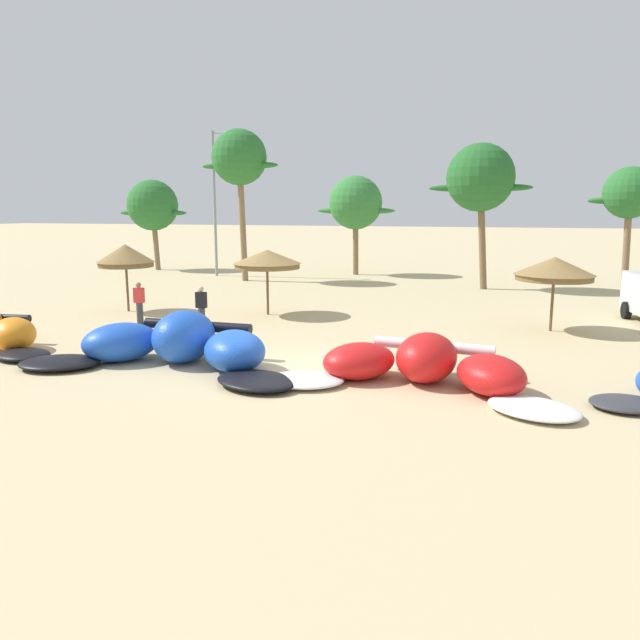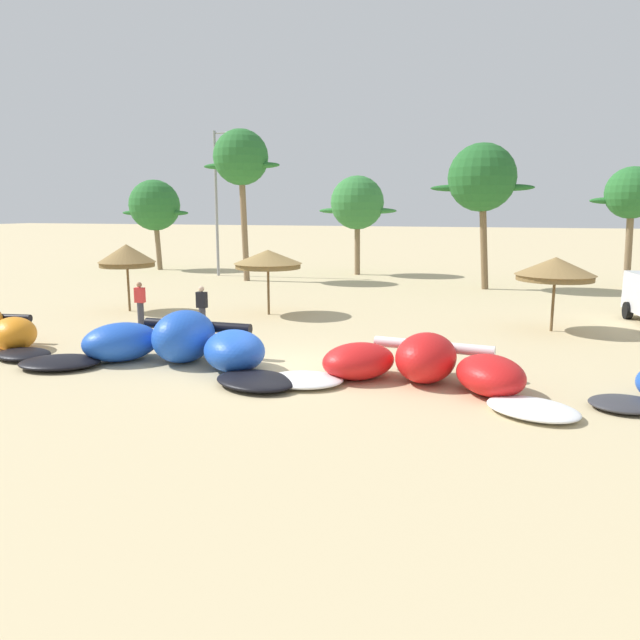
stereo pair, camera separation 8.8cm
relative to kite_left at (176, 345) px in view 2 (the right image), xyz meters
The scene contains 14 objects.
ground_plane 2.90m from the kite_left, 13.52° to the left, with size 260.00×260.00×0.00m, color #C6B284.
kite_left is the anchor object (origin of this frame).
kite_left_of_center 6.80m from the kite_left, ahead, with size 7.74×3.98×1.24m.
beach_umbrella_near_van 10.08m from the kite_left, 132.14° to the left, with size 2.38×2.38×2.84m.
beach_umbrella_middle 8.57m from the kite_left, 94.64° to the left, with size 2.79×2.79×2.66m.
beach_umbrella_near_palms 13.25m from the kite_left, 38.82° to the left, with size 2.77×2.77×2.64m.
person_near_kites 4.74m from the kite_left, 109.82° to the left, with size 0.36×0.24×1.62m.
person_by_umbrellas 6.52m from the kite_left, 132.31° to the left, with size 0.36×0.24×1.62m.
palm_leftmost 28.07m from the kite_left, 123.51° to the left, with size 5.30×3.54×6.29m.
palm_left 21.15m from the kite_left, 109.41° to the left, with size 4.87×3.24×8.88m.
palm_left_of_gap 24.62m from the kite_left, 92.28° to the left, with size 5.17×3.45×6.39m.
palm_center_left 21.23m from the kite_left, 69.99° to the left, with size 5.36×3.58×7.71m.
palm_center_right 26.81m from the kite_left, 56.26° to the left, with size 4.14×2.76×6.52m.
lamppost_west 23.36m from the kite_left, 113.91° to the left, with size 1.42×0.24×9.07m.
Camera 2 is at (5.99, -15.05, 4.32)m, focal length 33.91 mm.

